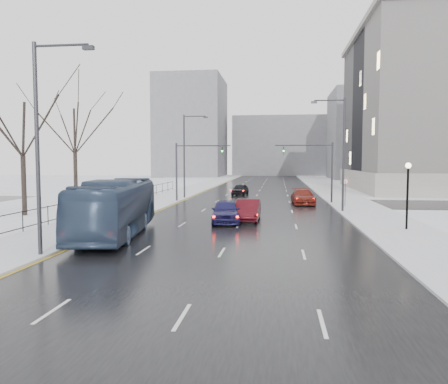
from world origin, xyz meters
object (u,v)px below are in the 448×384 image
at_px(streetlight_r_mid, 341,149).
at_px(mast_signal_left, 186,165).
at_px(sedan_right_near, 248,210).
at_px(sedan_right_far, 303,197).
at_px(bus, 116,207).
at_px(tree_park_d, 25,217).
at_px(streetlight_l_near, 42,138).
at_px(streetlight_l_far, 186,152).
at_px(mast_signal_right, 322,165).
at_px(sedan_center_near, 226,211).
at_px(sedan_center_far, 240,190).
at_px(tree_park_e, 76,204).
at_px(lamppost_r_mid, 408,186).
at_px(no_uturn_sign, 345,184).

bearing_deg(streetlight_r_mid, mast_signal_left, 152.69).
height_order(sedan_right_near, sedan_right_far, sedan_right_near).
height_order(streetlight_r_mid, bus, streetlight_r_mid).
distance_m(tree_park_d, streetlight_l_near, 17.90).
relative_size(bus, sedan_right_near, 2.49).
relative_size(streetlight_l_far, sedan_right_far, 1.84).
bearing_deg(streetlight_l_near, mast_signal_right, 61.04).
xyz_separation_m(streetlight_l_near, sedan_center_near, (7.13, 12.23, -4.72)).
relative_size(sedan_center_near, sedan_center_far, 1.14).
distance_m(streetlight_r_mid, streetlight_l_far, 20.27).
distance_m(streetlight_l_near, sedan_center_near, 14.92).
height_order(tree_park_d, mast_signal_right, mast_signal_right).
distance_m(bus, sedan_right_near, 10.55).
distance_m(mast_signal_left, bus, 21.97).
bearing_deg(sedan_right_near, sedan_center_near, -138.80).
distance_m(sedan_center_near, sedan_right_near, 2.01).
height_order(tree_park_e, bus, tree_park_e).
relative_size(streetlight_l_far, lamppost_r_mid, 2.34).
relative_size(streetlight_l_near, sedan_right_far, 1.84).
height_order(bus, sedan_right_far, bus).
xyz_separation_m(tree_park_d, streetlight_l_near, (9.63, -14.00, 5.62)).
xyz_separation_m(mast_signal_left, bus, (0.33, -21.84, -2.37)).
bearing_deg(mast_signal_left, sedan_center_far, 62.05).
height_order(mast_signal_right, sedan_right_far, mast_signal_right).
distance_m(tree_park_e, streetlight_l_near, 26.61).
bearing_deg(streetlight_r_mid, tree_park_d, -166.99).
height_order(streetlight_l_far, lamppost_r_mid, streetlight_l_far).
height_order(streetlight_l_near, sedan_right_near, streetlight_l_near).
bearing_deg(sedan_center_near, lamppost_r_mid, -17.22).
distance_m(mast_signal_right, sedan_center_near, 18.14).
distance_m(streetlight_l_near, lamppost_r_mid, 21.78).
bearing_deg(sedan_right_far, lamppost_r_mid, -74.53).
bearing_deg(streetlight_l_near, streetlight_l_far, 90.00).
bearing_deg(streetlight_l_near, sedan_center_far, 80.97).
height_order(streetlight_l_near, lamppost_r_mid, streetlight_l_near).
xyz_separation_m(sedan_center_near, sedan_right_far, (6.36, 14.48, -0.07)).
relative_size(streetlight_r_mid, sedan_right_near, 2.04).
bearing_deg(lamppost_r_mid, streetlight_r_mid, 105.82).
bearing_deg(tree_park_d, streetlight_l_far, 61.85).
bearing_deg(sedan_right_near, streetlight_l_near, -121.59).
bearing_deg(sedan_center_far, streetlight_r_mid, -53.47).
xyz_separation_m(sedan_right_near, sedan_right_far, (4.82, 13.19, -0.02)).
bearing_deg(mast_signal_left, mast_signal_right, 0.00).
distance_m(tree_park_e, sedan_right_near, 21.45).
bearing_deg(tree_park_d, streetlight_l_near, -55.47).
bearing_deg(sedan_center_near, sedan_right_far, 59.56).
bearing_deg(tree_park_d, no_uturn_sign, 20.32).
xyz_separation_m(streetlight_l_far, lamppost_r_mid, (19.17, -22.00, -2.67)).
bearing_deg(bus, streetlight_l_near, -108.59).
relative_size(streetlight_l_far, sedan_right_near, 2.04).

